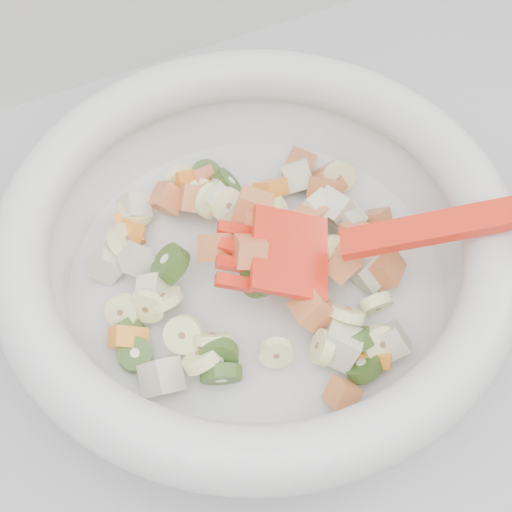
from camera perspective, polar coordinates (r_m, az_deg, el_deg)
name	(u,v)px	position (r m, az deg, el deg)	size (l,w,h in m)	color
counter	(381,423)	(0.99, 10.00, -13.00)	(2.00, 0.60, 0.90)	#A1A2A7
mixing_bowl	(257,250)	(0.49, 0.05, 0.51)	(0.41, 0.35, 0.14)	silver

